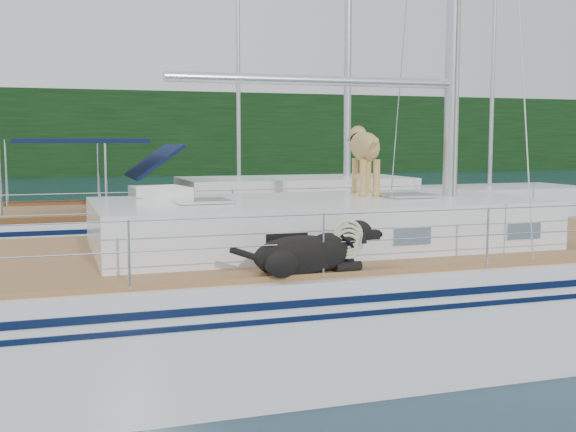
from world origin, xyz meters
name	(u,v)px	position (x,y,z in m)	size (l,w,h in m)	color
ground	(253,353)	(0.00, 0.00, 0.00)	(120.00, 120.00, 0.00)	black
tree_line	(80,133)	(0.00, 45.00, 3.00)	(90.00, 3.00, 6.00)	black
shore_bank	(80,167)	(0.00, 46.20, 0.60)	(92.00, 1.00, 1.20)	#595147
main_sailboat	(261,297)	(0.10, 0.00, 0.68)	(12.00, 3.80, 14.01)	white
neighbor_sailboat	(246,230)	(1.68, 6.52, 0.63)	(11.00, 3.50, 13.30)	white
bg_boat_center	(239,200)	(4.00, 16.00, 0.45)	(7.20, 3.00, 11.65)	white
bg_boat_east	(489,201)	(12.00, 13.00, 0.46)	(6.40, 3.00, 11.65)	white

